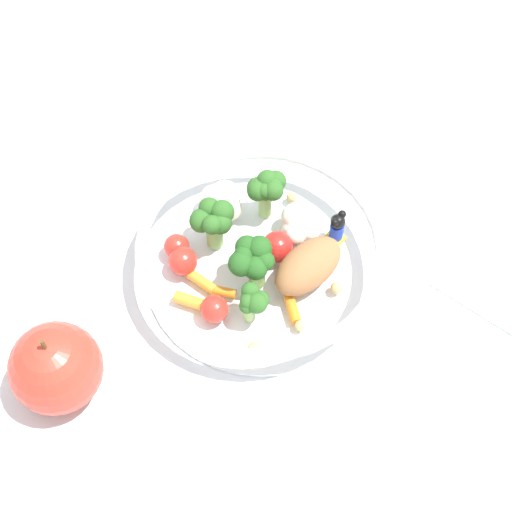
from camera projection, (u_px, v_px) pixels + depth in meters
The scene contains 3 objects.
ground_plane at pixel (257, 287), 0.74m from camera, with size 2.40×2.40×0.00m, color white.
food_container at pixel (256, 248), 0.73m from camera, with size 0.24×0.24×0.07m.
loose_apple at pixel (56, 368), 0.65m from camera, with size 0.08×0.08×0.09m.
Camera 1 is at (0.37, 0.07, 0.65)m, focal length 53.35 mm.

